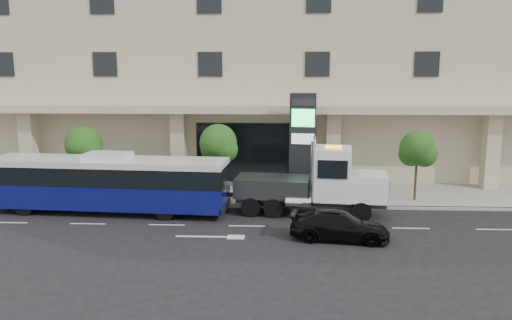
{
  "coord_description": "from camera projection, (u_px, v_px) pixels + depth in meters",
  "views": [
    {
      "loc": [
        1.54,
        -25.1,
        7.48
      ],
      "look_at": [
        0.29,
        2.0,
        2.7
      ],
      "focal_mm": 35.0,
      "sensor_mm": 36.0,
      "label": 1
    }
  ],
  "objects": [
    {
      "name": "tree_right",
      "position": [
        418.0,
        151.0,
        28.64
      ],
      "size": [
        2.1,
        2.0,
        4.04
      ],
      "color": "#422B19",
      "rests_on": "sidewalk"
    },
    {
      "name": "ground",
      "position": [
        249.0,
        217.0,
        26.07
      ],
      "size": [
        120.0,
        120.0,
        0.0
      ],
      "primitive_type": "plane",
      "color": "black",
      "rests_on": "ground"
    },
    {
      "name": "sidewalk",
      "position": [
        254.0,
        193.0,
        30.97
      ],
      "size": [
        120.0,
        6.0,
        0.15
      ],
      "primitive_type": "cube",
      "color": "gray",
      "rests_on": "ground"
    },
    {
      "name": "convention_center",
      "position": [
        260.0,
        40.0,
        39.51
      ],
      "size": [
        60.0,
        17.6,
        20.0
      ],
      "color": "#BAAE8C",
      "rests_on": "ground"
    },
    {
      "name": "signage_pylon",
      "position": [
        302.0,
        144.0,
        29.58
      ],
      "size": [
        1.59,
        0.75,
        6.14
      ],
      "rotation": [
        0.0,
        0.0,
        -0.13
      ],
      "color": "black",
      "rests_on": "sidewalk"
    },
    {
      "name": "tow_truck",
      "position": [
        317.0,
        184.0,
        26.32
      ],
      "size": [
        9.05,
        3.14,
        4.09
      ],
      "rotation": [
        0.0,
        0.0,
        -0.12
      ],
      "color": "#2D3033",
      "rests_on": "ground"
    },
    {
      "name": "black_sedan",
      "position": [
        340.0,
        226.0,
        22.53
      ],
      "size": [
        4.68,
        2.41,
        1.3
      ],
      "primitive_type": "imported",
      "rotation": [
        0.0,
        0.0,
        1.43
      ],
      "color": "black",
      "rests_on": "ground"
    },
    {
      "name": "curb",
      "position": [
        251.0,
        206.0,
        28.02
      ],
      "size": [
        120.0,
        0.3,
        0.15
      ],
      "primitive_type": "cube",
      "color": "gray",
      "rests_on": "ground"
    },
    {
      "name": "city_bus",
      "position": [
        109.0,
        182.0,
        26.81
      ],
      "size": [
        12.97,
        3.57,
        3.25
      ],
      "rotation": [
        0.0,
        0.0,
        -0.07
      ],
      "color": "black",
      "rests_on": "ground"
    },
    {
      "name": "tree_left",
      "position": [
        84.0,
        147.0,
        29.51
      ],
      "size": [
        2.27,
        2.2,
        4.22
      ],
      "color": "#422B19",
      "rests_on": "sidewalk"
    },
    {
      "name": "tree_mid",
      "position": [
        219.0,
        146.0,
        29.12
      ],
      "size": [
        2.28,
        2.2,
        4.38
      ],
      "color": "#422B19",
      "rests_on": "sidewalk"
    }
  ]
}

